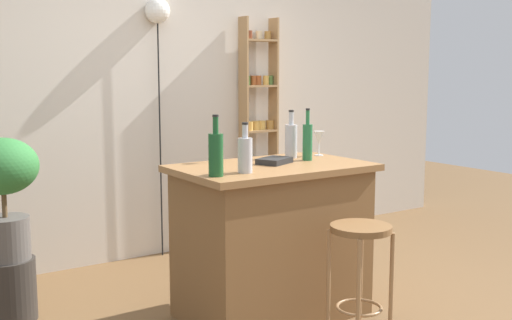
{
  "coord_description": "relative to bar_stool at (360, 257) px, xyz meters",
  "views": [
    {
      "loc": [
        -2.21,
        -2.81,
        1.52
      ],
      "look_at": [
        0.05,
        0.55,
        0.94
      ],
      "focal_mm": 44.73,
      "sensor_mm": 36.0,
      "label": 1
    }
  ],
  "objects": [
    {
      "name": "bottle_soda_blue",
      "position": [
        -0.43,
        0.48,
        0.54
      ],
      "size": [
        0.08,
        0.08,
        0.28
      ],
      "color": "#B2B2B7",
      "rests_on": "kitchen_counter"
    },
    {
      "name": "bottle_wine_red",
      "position": [
        0.16,
        0.67,
        0.56
      ],
      "size": [
        0.06,
        0.06,
        0.33
      ],
      "color": "#236638",
      "rests_on": "kitchen_counter"
    },
    {
      "name": "bar_stool",
      "position": [
        0.0,
        0.0,
        0.0
      ],
      "size": [
        0.33,
        0.33,
        0.68
      ],
      "color": "#997047",
      "rests_on": "ground"
    },
    {
      "name": "cookbook",
      "position": [
        -0.09,
        0.67,
        0.45
      ],
      "size": [
        0.25,
        0.22,
        0.03
      ],
      "primitive_type": "cube",
      "rotation": [
        0.0,
        0.0,
        0.43
      ],
      "color": "black",
      "rests_on": "kitchen_counter"
    },
    {
      "name": "bottle_vinegar",
      "position": [
        -0.63,
        0.47,
        0.56
      ],
      "size": [
        0.08,
        0.08,
        0.33
      ],
      "color": "#194C23",
      "rests_on": "kitchen_counter"
    },
    {
      "name": "spice_shelf",
      "position": [
        0.8,
        2.15,
        0.43
      ],
      "size": [
        0.33,
        0.14,
        1.96
      ],
      "color": "#A87F51",
      "rests_on": "ground"
    },
    {
      "name": "potted_plant",
      "position": [
        -1.51,
        1.45,
        0.33
      ],
      "size": [
        0.42,
        0.38,
        0.74
      ],
      "color": "#514C47",
      "rests_on": "plant_stool"
    },
    {
      "name": "pendant_globe_light",
      "position": [
        -0.14,
        2.18,
        1.43
      ],
      "size": [
        0.2,
        0.2,
        2.07
      ],
      "color": "black",
      "rests_on": "ground"
    },
    {
      "name": "back_wall",
      "position": [
        -0.13,
        2.29,
        0.89
      ],
      "size": [
        6.4,
        0.1,
        2.8
      ],
      "primitive_type": "cube",
      "color": "beige",
      "rests_on": "ground"
    },
    {
      "name": "wine_glass_center",
      "position": [
        -0.36,
        0.93,
        0.55
      ],
      "size": [
        0.07,
        0.07,
        0.16
      ],
      "color": "silver",
      "rests_on": "kitchen_counter"
    },
    {
      "name": "wine_glass_left",
      "position": [
        0.37,
        0.81,
        0.55
      ],
      "size": [
        0.07,
        0.07,
        0.16
      ],
      "color": "silver",
      "rests_on": "kitchen_counter"
    },
    {
      "name": "kitchen_counter",
      "position": [
        -0.13,
        0.64,
        -0.03
      ],
      "size": [
        1.17,
        0.73,
        0.95
      ],
      "color": "brown",
      "rests_on": "ground"
    },
    {
      "name": "bottle_spirits_clear",
      "position": [
        0.14,
        0.82,
        0.55
      ],
      "size": [
        0.08,
        0.08,
        0.31
      ],
      "color": "#B2B2B7",
      "rests_on": "kitchen_counter"
    },
    {
      "name": "plant_stool",
      "position": [
        -1.51,
        1.45,
        -0.32
      ],
      "size": [
        0.32,
        0.32,
        0.38
      ],
      "primitive_type": "cylinder",
      "color": "#2D2823",
      "rests_on": "ground"
    }
  ]
}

